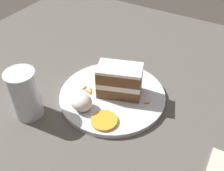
{
  "coord_description": "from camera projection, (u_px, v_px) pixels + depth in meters",
  "views": [
    {
      "loc": [
        0.22,
        -0.46,
        0.52
      ],
      "look_at": [
        -0.04,
        -0.0,
        0.07
      ],
      "focal_mm": 42.0,
      "sensor_mm": 36.0,
      "label": 1
    }
  ],
  "objects": [
    {
      "name": "carrot_shreds_scatter",
      "position": [
        103.0,
        86.0,
        0.73
      ],
      "size": [
        0.19,
        0.14,
        0.0
      ],
      "color": "orange",
      "rests_on": "plate"
    },
    {
      "name": "cake_slice",
      "position": [
        120.0,
        81.0,
        0.69
      ],
      "size": [
        0.13,
        0.1,
        0.09
      ],
      "rotation": [
        0.0,
        0.0,
        5.05
      ],
      "color": "brown",
      "rests_on": "plate"
    },
    {
      "name": "plate",
      "position": [
        112.0,
        96.0,
        0.72
      ],
      "size": [
        0.29,
        0.29,
        0.01
      ],
      "primitive_type": "cylinder",
      "color": "silver",
      "rests_on": "dining_table"
    },
    {
      "name": "ground_plane",
      "position": [
        126.0,
        110.0,
        0.72
      ],
      "size": [
        6.0,
        6.0,
        0.0
      ],
      "primitive_type": "plane",
      "color": "#38332D",
      "rests_on": "ground"
    },
    {
      "name": "cream_dollop",
      "position": [
        82.0,
        102.0,
        0.66
      ],
      "size": [
        0.06,
        0.05,
        0.04
      ],
      "primitive_type": "ellipsoid",
      "color": "white",
      "rests_on": "plate"
    },
    {
      "name": "orange_garnish",
      "position": [
        104.0,
        121.0,
        0.63
      ],
      "size": [
        0.07,
        0.07,
        0.01
      ],
      "primitive_type": "cylinder",
      "color": "orange",
      "rests_on": "plate"
    },
    {
      "name": "drinking_glass",
      "position": [
        26.0,
        97.0,
        0.64
      ],
      "size": [
        0.07,
        0.07,
        0.13
      ],
      "color": "silver",
      "rests_on": "dining_table"
    },
    {
      "name": "dining_table",
      "position": [
        126.0,
        107.0,
        0.72
      ],
      "size": [
        1.34,
        1.17,
        0.03
      ],
      "primitive_type": "cube",
      "color": "#56514C",
      "rests_on": "ground"
    }
  ]
}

